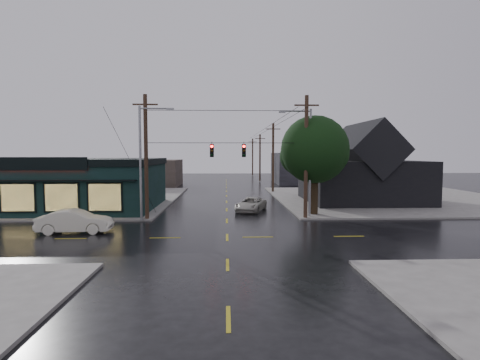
{
  "coord_description": "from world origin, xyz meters",
  "views": [
    {
      "loc": [
        -0.07,
        -23.94,
        5.41
      ],
      "look_at": [
        1.06,
        5.85,
        3.32
      ],
      "focal_mm": 28.0,
      "sensor_mm": 36.0,
      "label": 1
    }
  ],
  "objects_px": {
    "corner_tree": "(315,150)",
    "utility_pole_ne": "(305,219)",
    "sedan_cream": "(75,221)",
    "suv_silver": "(251,204)",
    "utility_pole_nw": "(147,220)"
  },
  "relations": [
    {
      "from": "corner_tree",
      "to": "suv_silver",
      "type": "bearing_deg",
      "value": 153.52
    },
    {
      "from": "suv_silver",
      "to": "utility_pole_ne",
      "type": "bearing_deg",
      "value": -27.59
    },
    {
      "from": "utility_pole_ne",
      "to": "suv_silver",
      "type": "xyz_separation_m",
      "value": [
        -4.22,
        4.55,
        0.65
      ]
    },
    {
      "from": "corner_tree",
      "to": "sedan_cream",
      "type": "distance_m",
      "value": 19.85
    },
    {
      "from": "utility_pole_ne",
      "to": "suv_silver",
      "type": "height_order",
      "value": "utility_pole_ne"
    },
    {
      "from": "sedan_cream",
      "to": "suv_silver",
      "type": "bearing_deg",
      "value": -57.47
    },
    {
      "from": "corner_tree",
      "to": "utility_pole_ne",
      "type": "distance_m",
      "value": 6.16
    },
    {
      "from": "sedan_cream",
      "to": "suv_silver",
      "type": "relative_size",
      "value": 1.04
    },
    {
      "from": "utility_pole_nw",
      "to": "utility_pole_ne",
      "type": "relative_size",
      "value": 1.0
    },
    {
      "from": "utility_pole_ne",
      "to": "sedan_cream",
      "type": "xyz_separation_m",
      "value": [
        -16.9,
        -4.74,
        0.8
      ]
    },
    {
      "from": "utility_pole_nw",
      "to": "utility_pole_ne",
      "type": "bearing_deg",
      "value": 0.0
    },
    {
      "from": "corner_tree",
      "to": "utility_pole_ne",
      "type": "xyz_separation_m",
      "value": [
        -1.15,
        -1.87,
        -5.75
      ]
    },
    {
      "from": "sedan_cream",
      "to": "utility_pole_nw",
      "type": "bearing_deg",
      "value": -43.12
    },
    {
      "from": "corner_tree",
      "to": "utility_pole_ne",
      "type": "bearing_deg",
      "value": -121.47
    },
    {
      "from": "utility_pole_nw",
      "to": "suv_silver",
      "type": "distance_m",
      "value": 9.91
    }
  ]
}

